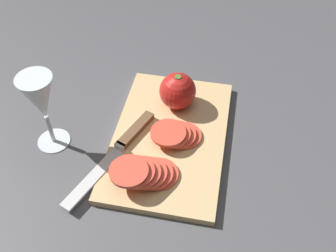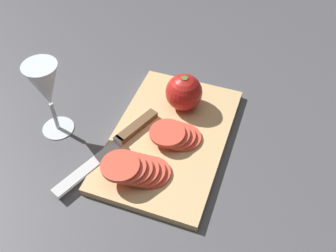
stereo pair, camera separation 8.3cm
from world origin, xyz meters
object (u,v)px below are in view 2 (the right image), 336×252
(wine_glass, at_px, (46,88))
(knife, at_px, (127,134))
(tomato_slice_stack_near, at_px, (137,169))
(tomato_slice_stack_far, at_px, (175,135))
(whole_tomato, at_px, (183,92))

(wine_glass, height_order, knife, wine_glass)
(knife, relative_size, tomato_slice_stack_near, 2.07)
(knife, height_order, tomato_slice_stack_near, tomato_slice_stack_near)
(wine_glass, xyz_separation_m, tomato_slice_stack_far, (0.04, -0.26, -0.09))
(tomato_slice_stack_near, bearing_deg, knife, 34.05)
(wine_glass, bearing_deg, tomato_slice_stack_far, -80.57)
(whole_tomato, bearing_deg, knife, 147.38)
(knife, distance_m, tomato_slice_stack_far, 0.10)
(wine_glass, xyz_separation_m, tomato_slice_stack_near, (-0.07, -0.22, -0.08))
(wine_glass, height_order, whole_tomato, wine_glass)
(whole_tomato, relative_size, tomato_slice_stack_near, 0.65)
(whole_tomato, xyz_separation_m, tomato_slice_stack_far, (-0.10, -0.02, -0.03))
(whole_tomato, distance_m, knife, 0.16)
(whole_tomato, bearing_deg, wine_glass, 120.91)
(wine_glass, distance_m, whole_tomato, 0.29)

